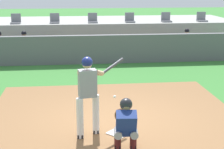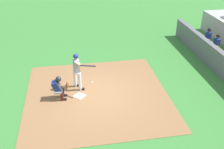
# 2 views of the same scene
# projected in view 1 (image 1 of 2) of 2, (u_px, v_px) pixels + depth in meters

# --- Properties ---
(ground_plane) EXTENTS (80.00, 80.00, 0.00)m
(ground_plane) POSITION_uv_depth(u_px,v_px,m) (115.00, 120.00, 8.75)
(ground_plane) COLOR #387A33
(dirt_infield) EXTENTS (6.40, 6.40, 0.01)m
(dirt_infield) POSITION_uv_depth(u_px,v_px,m) (115.00, 120.00, 8.75)
(dirt_infield) COLOR olive
(dirt_infield) RESTS_ON ground
(home_plate) EXTENTS (0.62, 0.62, 0.02)m
(home_plate) POSITION_uv_depth(u_px,v_px,m) (119.00, 133.00, 7.97)
(home_plate) COLOR white
(home_plate) RESTS_ON dirt_infield
(batter_at_plate) EXTENTS (1.15, 1.00, 1.80)m
(batter_at_plate) POSITION_uv_depth(u_px,v_px,m) (89.00, 91.00, 7.64)
(batter_at_plate) COLOR silver
(batter_at_plate) RESTS_ON ground
(catcher_crouched) EXTENTS (0.51, 1.84, 1.13)m
(catcher_crouched) POSITION_uv_depth(u_px,v_px,m) (125.00, 123.00, 7.02)
(catcher_crouched) COLOR gray
(catcher_crouched) RESTS_ON ground
(dugout_wall) EXTENTS (13.00, 0.30, 1.20)m
(dugout_wall) POSITION_uv_depth(u_px,v_px,m) (97.00, 49.00, 14.85)
(dugout_wall) COLOR #59595E
(dugout_wall) RESTS_ON ground
(dugout_bench) EXTENTS (11.80, 0.44, 0.45)m
(dugout_bench) POSITION_uv_depth(u_px,v_px,m) (95.00, 53.00, 15.91)
(dugout_bench) COLOR olive
(dugout_bench) RESTS_ON ground
(dugout_player_1) EXTENTS (0.49, 0.70, 1.30)m
(dugout_player_1) POSITION_uv_depth(u_px,v_px,m) (24.00, 45.00, 15.31)
(dugout_player_1) COLOR #939399
(dugout_player_1) RESTS_ON ground
(dugout_player_2) EXTENTS (0.49, 0.70, 1.30)m
(dugout_player_2) POSITION_uv_depth(u_px,v_px,m) (187.00, 42.00, 16.09)
(dugout_player_2) COLOR #939399
(dugout_player_2) RESTS_ON ground
(stands_platform) EXTENTS (15.00, 4.40, 1.40)m
(stands_platform) POSITION_uv_depth(u_px,v_px,m) (91.00, 33.00, 19.06)
(stands_platform) COLOR #9E9E99
(stands_platform) RESTS_ON ground
(stadium_seat_1) EXTENTS (0.46, 0.46, 0.48)m
(stadium_seat_1) POSITION_uv_depth(u_px,v_px,m) (16.00, 21.00, 16.99)
(stadium_seat_1) COLOR slate
(stadium_seat_1) RESTS_ON stands_platform
(stadium_seat_2) EXTENTS (0.46, 0.46, 0.48)m
(stadium_seat_2) POSITION_uv_depth(u_px,v_px,m) (55.00, 20.00, 17.18)
(stadium_seat_2) COLOR slate
(stadium_seat_2) RESTS_ON stands_platform
(stadium_seat_3) EXTENTS (0.46, 0.46, 0.48)m
(stadium_seat_3) POSITION_uv_depth(u_px,v_px,m) (93.00, 20.00, 17.38)
(stadium_seat_3) COLOR slate
(stadium_seat_3) RESTS_ON stands_platform
(stadium_seat_4) EXTENTS (0.46, 0.46, 0.48)m
(stadium_seat_4) POSITION_uv_depth(u_px,v_px,m) (130.00, 20.00, 17.58)
(stadium_seat_4) COLOR slate
(stadium_seat_4) RESTS_ON stands_platform
(stadium_seat_5) EXTENTS (0.46, 0.46, 0.48)m
(stadium_seat_5) POSITION_uv_depth(u_px,v_px,m) (166.00, 19.00, 17.78)
(stadium_seat_5) COLOR slate
(stadium_seat_5) RESTS_ON stands_platform
(stadium_seat_6) EXTENTS (0.46, 0.46, 0.48)m
(stadium_seat_6) POSITION_uv_depth(u_px,v_px,m) (202.00, 19.00, 17.97)
(stadium_seat_6) COLOR slate
(stadium_seat_6) RESTS_ON stands_platform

